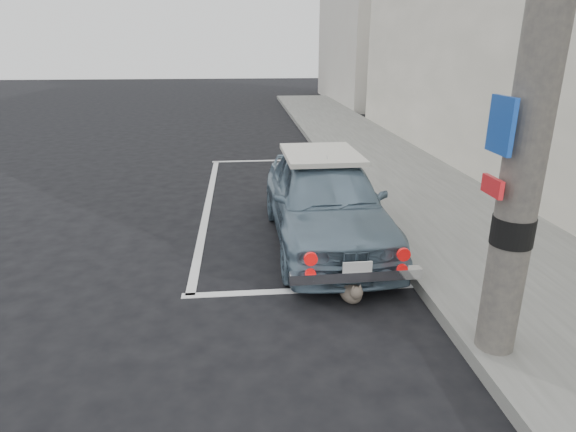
# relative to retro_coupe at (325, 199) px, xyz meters

# --- Properties ---
(ground) EXTENTS (80.00, 80.00, 0.00)m
(ground) POSITION_rel_retro_coupe_xyz_m (-0.95, -1.00, -0.67)
(ground) COLOR black
(ground) RESTS_ON ground
(sidewalk) EXTENTS (2.80, 40.00, 0.15)m
(sidewalk) POSITION_rel_retro_coupe_xyz_m (2.25, 1.00, -0.60)
(sidewalk) COLOR slate
(sidewalk) RESTS_ON ground
(shop_building) EXTENTS (3.50, 18.00, 7.00)m
(shop_building) POSITION_rel_retro_coupe_xyz_m (5.38, 3.00, 2.81)
(shop_building) COLOR beige
(shop_building) RESTS_ON ground
(building_far) EXTENTS (3.50, 10.00, 8.00)m
(building_far) POSITION_rel_retro_coupe_xyz_m (5.40, 19.00, 3.33)
(building_far) COLOR beige
(building_far) RESTS_ON ground
(pline_rear) EXTENTS (3.00, 0.12, 0.01)m
(pline_rear) POSITION_rel_retro_coupe_xyz_m (-0.45, -1.50, -0.67)
(pline_rear) COLOR silver
(pline_rear) RESTS_ON ground
(pline_front) EXTENTS (3.00, 0.12, 0.01)m
(pline_front) POSITION_rel_retro_coupe_xyz_m (-0.45, 5.50, -0.67)
(pline_front) COLOR silver
(pline_front) RESTS_ON ground
(pline_side) EXTENTS (0.12, 7.00, 0.01)m
(pline_side) POSITION_rel_retro_coupe_xyz_m (-1.85, 2.00, -0.67)
(pline_side) COLOR silver
(pline_side) RESTS_ON ground
(retro_coupe) EXTENTS (1.64, 3.94, 1.33)m
(retro_coupe) POSITION_rel_retro_coupe_xyz_m (0.00, 0.00, 0.00)
(retro_coupe) COLOR slate
(retro_coupe) RESTS_ON ground
(cat) EXTENTS (0.30, 0.56, 0.30)m
(cat) POSITION_rel_retro_coupe_xyz_m (0.01, -1.82, -0.54)
(cat) COLOR #645B4C
(cat) RESTS_ON ground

